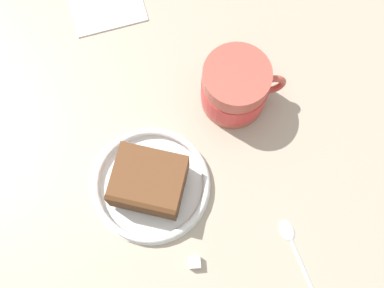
% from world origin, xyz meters
% --- Properties ---
extents(ground_plane, '(1.41, 1.41, 0.03)m').
position_xyz_m(ground_plane, '(0.00, 0.00, -0.01)').
color(ground_plane, tan).
extents(small_plate, '(0.16, 0.16, 0.02)m').
position_xyz_m(small_plate, '(-0.06, 0.05, 0.01)').
color(small_plate, white).
rests_on(small_plate, ground_plane).
extents(cake_slice, '(0.12, 0.12, 0.05)m').
position_xyz_m(cake_slice, '(-0.06, 0.06, 0.04)').
color(cake_slice, '#472814').
rests_on(cake_slice, small_plate).
extents(tea_mug, '(0.09, 0.12, 0.09)m').
position_xyz_m(tea_mug, '(0.02, -0.10, 0.04)').
color(tea_mug, '#BF4C3F').
rests_on(tea_mug, ground_plane).
extents(teaspoon, '(0.12, 0.02, 0.01)m').
position_xyz_m(teaspoon, '(-0.21, -0.09, 0.00)').
color(teaspoon, silver).
rests_on(teaspoon, ground_plane).
extents(folded_napkin, '(0.11, 0.12, 0.01)m').
position_xyz_m(folded_napkin, '(0.24, 0.01, 0.00)').
color(folded_napkin, white).
rests_on(folded_napkin, ground_plane).
extents(sugar_cube, '(0.02, 0.02, 0.02)m').
position_xyz_m(sugar_cube, '(-0.18, 0.04, 0.01)').
color(sugar_cube, white).
rests_on(sugar_cube, ground_plane).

